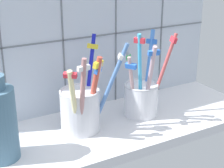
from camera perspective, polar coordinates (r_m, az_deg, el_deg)
The scene contains 4 objects.
counter_slab at distance 76.81cm, azimuth 0.49°, elevation -6.94°, with size 64.00×22.00×2.00cm, color silver.
tile_wall_back at distance 79.75cm, azimuth -3.83°, elevation 10.50°, with size 64.00×2.20×45.00cm.
toothbrush_cup_left at distance 72.02cm, azimuth -4.82°, elevation -3.61°, with size 13.94×9.64×18.70cm.
toothbrush_cup_right at distance 78.81cm, azimuth 4.71°, elevation -1.72°, with size 12.14×10.39×19.03cm.
Camera 1 is at (-33.81, -58.73, 37.15)cm, focal length 58.02 mm.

